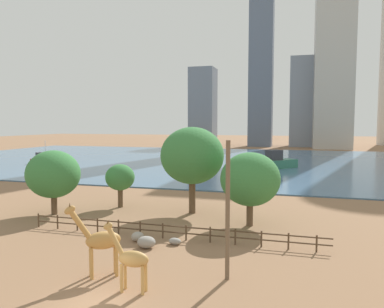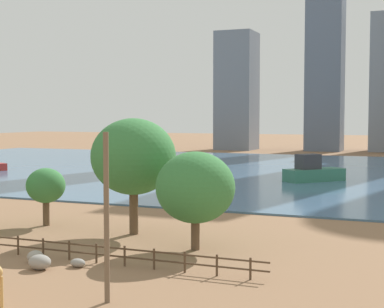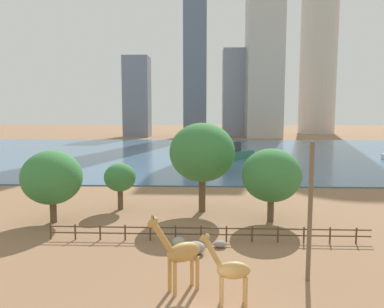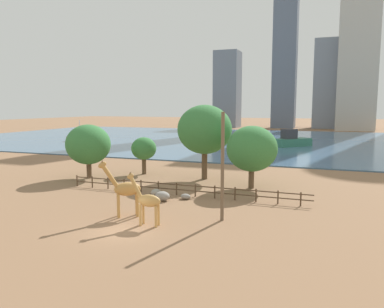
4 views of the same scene
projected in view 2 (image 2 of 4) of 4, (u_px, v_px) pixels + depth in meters
ground_plane at (295, 171)px, 101.62m from camera, size 400.00×400.00×0.00m
harbor_water at (291, 172)px, 98.84m from camera, size 180.00×86.00×0.20m
utility_pole at (107, 218)px, 29.79m from camera, size 0.28×0.28×8.74m
boulder_near_fence at (35, 256)px, 38.26m from camera, size 1.07×1.05×0.79m
boulder_by_pole at (78, 263)px, 37.09m from camera, size 1.01×0.73×0.55m
boulder_small at (40, 262)px, 36.49m from camera, size 1.46×1.24×0.93m
enclosure_fence at (73, 249)px, 38.72m from camera, size 26.12×0.14×1.30m
tree_left_large at (195, 188)px, 41.65m from camera, size 5.66×5.66×7.03m
tree_center_broad at (133, 157)px, 47.07m from camera, size 6.83×6.83×9.37m
tree_right_tall at (46, 186)px, 50.99m from camera, size 3.38×3.38×5.03m
boat_tug at (313, 172)px, 84.17m from camera, size 8.36×8.68×3.90m
skyline_tower_needle at (237, 91)px, 166.22m from camera, size 10.41×10.68×33.07m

